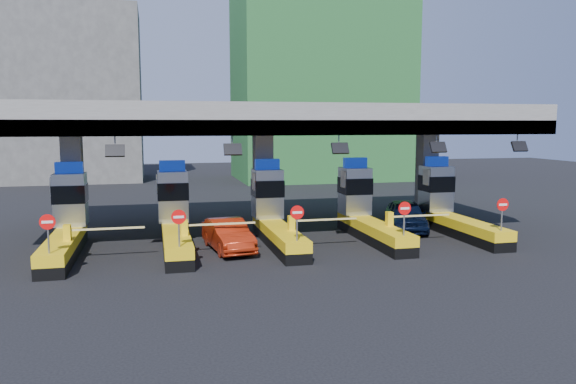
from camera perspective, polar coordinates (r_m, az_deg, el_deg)
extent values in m
plane|color=black|center=(28.90, -1.38, -5.09)|extent=(120.00, 120.00, 0.00)
cube|color=slate|center=(31.21, -2.59, 7.35)|extent=(28.00, 12.00, 1.50)
cube|color=#4C4C49|center=(25.63, -0.14, 6.55)|extent=(28.00, 0.60, 0.70)
cube|color=slate|center=(31.07, -20.97, 0.43)|extent=(1.00, 1.00, 5.50)
cube|color=slate|center=(31.38, -2.56, 0.94)|extent=(1.00, 1.00, 5.50)
cube|color=slate|center=(34.70, 13.88, 1.32)|extent=(1.00, 1.00, 5.50)
cylinder|color=slate|center=(24.99, -17.17, 4.85)|extent=(0.06, 0.06, 0.50)
cube|color=black|center=(24.80, -17.17, 4.03)|extent=(0.80, 0.38, 0.54)
cylinder|color=slate|center=(25.18, -5.70, 5.14)|extent=(0.06, 0.06, 0.50)
cube|color=black|center=(25.00, -5.62, 4.33)|extent=(0.80, 0.38, 0.54)
cylinder|color=slate|center=(26.34, 5.18, 5.23)|extent=(0.06, 0.06, 0.50)
cube|color=black|center=(26.16, 5.32, 4.45)|extent=(0.80, 0.38, 0.54)
cylinder|color=slate|center=(28.34, 14.84, 5.14)|extent=(0.06, 0.06, 0.50)
cube|color=black|center=(28.18, 15.01, 4.42)|extent=(0.80, 0.38, 0.54)
cylinder|color=slate|center=(30.74, 22.27, 4.98)|extent=(0.06, 0.06, 0.50)
cube|color=black|center=(30.59, 22.46, 4.31)|extent=(0.80, 0.38, 0.54)
cube|color=black|center=(27.55, -21.80, -5.67)|extent=(1.20, 8.00, 0.50)
cube|color=#E5B70C|center=(27.45, -21.85, -4.65)|extent=(1.20, 8.00, 0.50)
cube|color=#9EA3A8|center=(29.94, -21.22, -0.68)|extent=(1.50, 1.50, 2.60)
cube|color=black|center=(29.88, -21.25, -0.12)|extent=(1.56, 1.56, 0.90)
cube|color=#0C2DBF|center=(29.78, -21.36, 2.33)|extent=(1.30, 0.35, 0.55)
cube|color=white|center=(29.68, -22.89, 0.54)|extent=(0.06, 0.70, 0.90)
cylinder|color=slate|center=(23.79, -23.17, -4.23)|extent=(0.07, 0.07, 1.30)
cylinder|color=red|center=(23.66, -23.25, -2.81)|extent=(0.60, 0.04, 0.60)
cube|color=white|center=(23.63, -23.26, -2.82)|extent=(0.42, 0.02, 0.10)
cube|color=#E5B70C|center=(26.12, -21.52, -3.86)|extent=(0.30, 0.35, 0.70)
cube|color=white|center=(25.92, -17.91, -3.57)|extent=(3.20, 0.08, 0.08)
cube|color=black|center=(27.27, -11.30, -5.42)|extent=(1.20, 8.00, 0.50)
cube|color=#E5B70C|center=(27.17, -11.33, -4.39)|extent=(1.20, 8.00, 0.50)
cube|color=#9EA3A8|center=(29.68, -11.62, -0.41)|extent=(1.50, 1.50, 2.60)
cube|color=black|center=(29.63, -11.63, 0.16)|extent=(1.56, 1.56, 0.90)
cube|color=#0C2DBF|center=(29.52, -11.69, 2.63)|extent=(1.30, 0.35, 0.55)
cube|color=white|center=(29.29, -13.19, 0.83)|extent=(0.06, 0.70, 0.90)
cylinder|color=slate|center=(23.46, -11.02, -3.94)|extent=(0.07, 0.07, 1.30)
cylinder|color=red|center=(23.33, -11.05, -2.50)|extent=(0.60, 0.04, 0.60)
cube|color=white|center=(23.30, -11.05, -2.51)|extent=(0.42, 0.02, 0.10)
cube|color=#E5B70C|center=(25.89, -10.47, -3.58)|extent=(0.30, 0.35, 0.70)
cube|color=white|center=(26.01, -6.84, -3.24)|extent=(3.20, 0.08, 0.08)
cube|color=black|center=(27.90, -0.95, -5.01)|extent=(1.20, 8.00, 0.50)
cube|color=#E5B70C|center=(27.80, -0.95, -4.00)|extent=(1.20, 8.00, 0.50)
cube|color=#9EA3A8|center=(30.26, -2.12, -0.14)|extent=(1.50, 1.50, 2.60)
cube|color=black|center=(30.20, -2.11, 0.42)|extent=(1.56, 1.56, 0.90)
cube|color=#0C2DBF|center=(30.11, -2.13, 2.85)|extent=(1.30, 0.35, 0.55)
cube|color=white|center=(29.74, -3.52, 1.09)|extent=(0.06, 0.70, 0.90)
cylinder|color=slate|center=(24.19, 0.92, -3.48)|extent=(0.07, 0.07, 1.30)
cylinder|color=red|center=(24.06, 0.94, -2.09)|extent=(0.60, 0.04, 0.60)
cube|color=white|center=(24.04, 0.95, -2.10)|extent=(0.42, 0.02, 0.10)
cube|color=#E5B70C|center=(26.62, 0.35, -3.18)|extent=(0.30, 0.35, 0.70)
cube|color=white|center=(27.04, 3.75, -2.82)|extent=(3.20, 0.08, 0.08)
cube|color=black|center=(29.37, 8.64, -4.48)|extent=(1.20, 8.00, 0.50)
cube|color=#E5B70C|center=(29.28, 8.66, -3.52)|extent=(1.20, 8.00, 0.50)
cube|color=#9EA3A8|center=(31.63, 6.80, 0.13)|extent=(1.50, 1.50, 2.60)
cube|color=black|center=(31.57, 6.82, 0.66)|extent=(1.56, 1.56, 0.90)
cube|color=#0C2DBF|center=(31.48, 6.84, 2.98)|extent=(1.30, 0.35, 0.55)
cube|color=white|center=(31.00, 5.62, 1.31)|extent=(0.06, 0.70, 0.90)
cylinder|color=slate|center=(25.88, 11.71, -2.94)|extent=(0.07, 0.07, 1.30)
cylinder|color=red|center=(25.76, 11.77, -1.63)|extent=(0.60, 0.04, 0.60)
cube|color=white|center=(25.74, 11.80, -1.64)|extent=(0.42, 0.02, 0.10)
cube|color=#E5B70C|center=(28.22, 10.26, -2.71)|extent=(0.30, 0.35, 0.70)
cube|color=white|center=(28.91, 13.26, -2.35)|extent=(3.20, 0.08, 0.08)
cube|color=black|center=(31.58, 17.09, -3.91)|extent=(1.20, 8.00, 0.50)
cube|color=#E5B70C|center=(31.49, 17.12, -3.01)|extent=(1.20, 8.00, 0.50)
cube|color=#9EA3A8|center=(33.69, 14.80, 0.36)|extent=(1.50, 1.50, 2.60)
cube|color=black|center=(33.64, 14.83, 0.87)|extent=(1.56, 1.56, 0.90)
cube|color=#0C2DBF|center=(33.55, 14.88, 3.04)|extent=(1.30, 0.35, 0.55)
cube|color=white|center=(32.98, 13.86, 1.48)|extent=(0.06, 0.70, 0.90)
cylinder|color=slate|center=(28.36, 20.89, -2.39)|extent=(0.07, 0.07, 1.30)
cylinder|color=red|center=(28.25, 20.98, -1.20)|extent=(0.60, 0.04, 0.60)
cube|color=white|center=(28.23, 21.01, -1.21)|extent=(0.42, 0.02, 0.10)
cube|color=#E5B70C|center=(30.57, 18.87, -2.23)|extent=(0.30, 0.35, 0.70)
cube|color=white|center=(31.47, 21.42, -1.90)|extent=(3.20, 0.08, 0.08)
cube|color=#1E5926|center=(62.79, 3.25, 14.23)|extent=(18.00, 12.00, 28.00)
cube|color=#4C4C49|center=(64.20, -21.04, 9.14)|extent=(14.00, 10.00, 18.00)
imported|color=black|center=(32.62, 11.90, -2.33)|extent=(3.43, 5.41, 1.72)
imported|color=#99200B|center=(27.01, -6.11, -4.37)|extent=(2.18, 4.71, 1.50)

